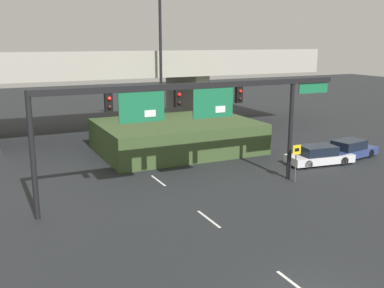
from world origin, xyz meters
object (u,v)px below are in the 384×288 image
(signal_gantry, at_px, (193,104))
(parked_sedan_near_right, at_px, (319,156))
(parked_sedan_mid_right, at_px, (350,150))
(highway_light_pole_near, at_px, (160,34))
(speed_limit_sign, at_px, (296,158))

(signal_gantry, distance_m, parked_sedan_near_right, 12.06)
(signal_gantry, xyz_separation_m, parked_sedan_mid_right, (14.24, 2.30, -4.62))
(highway_light_pole_near, distance_m, parked_sedan_mid_right, 17.87)
(signal_gantry, distance_m, speed_limit_sign, 7.75)
(parked_sedan_mid_right, bearing_deg, parked_sedan_near_right, 176.01)
(parked_sedan_mid_right, bearing_deg, speed_limit_sign, -168.00)
(signal_gantry, height_order, highway_light_pole_near, highway_light_pole_near)
(signal_gantry, distance_m, parked_sedan_mid_right, 15.14)
(highway_light_pole_near, relative_size, parked_sedan_near_right, 3.58)
(speed_limit_sign, xyz_separation_m, highway_light_pole_near, (-3.29, 14.41, 7.65))
(signal_gantry, distance_m, highway_light_pole_near, 14.68)
(signal_gantry, height_order, parked_sedan_near_right, signal_gantry)
(speed_limit_sign, relative_size, parked_sedan_mid_right, 0.51)
(speed_limit_sign, height_order, highway_light_pole_near, highway_light_pole_near)
(speed_limit_sign, distance_m, highway_light_pole_near, 16.65)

